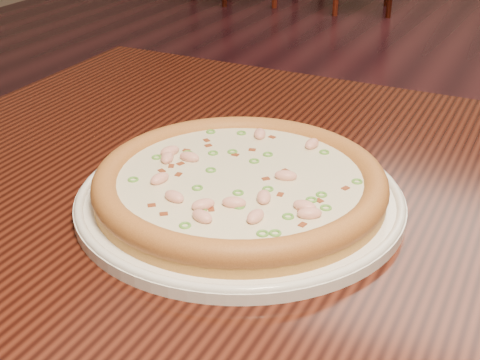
% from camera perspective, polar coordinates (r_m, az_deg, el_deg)
% --- Properties ---
extents(ground, '(9.00, 9.00, 0.00)m').
position_cam_1_polar(ground, '(1.82, 14.59, -11.29)').
color(ground, black).
extents(hero_table, '(1.20, 0.80, 0.75)m').
position_cam_1_polar(hero_table, '(0.79, 9.60, -8.63)').
color(hero_table, black).
rests_on(hero_table, ground).
extents(plate, '(0.35, 0.35, 0.02)m').
position_cam_1_polar(plate, '(0.73, -0.00, -1.49)').
color(plate, white).
rests_on(plate, hero_table).
extents(pizza, '(0.32, 0.32, 0.03)m').
position_cam_1_polar(pizza, '(0.72, -0.01, -0.21)').
color(pizza, gold).
rests_on(pizza, plate).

